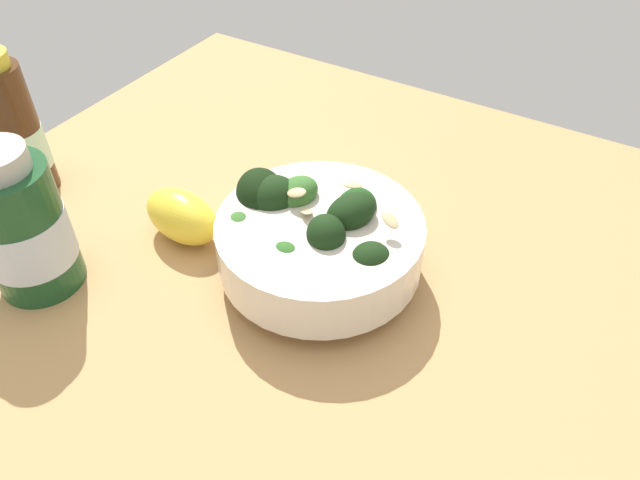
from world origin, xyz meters
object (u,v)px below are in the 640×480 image
object	(u,v)px
bowl_of_broccoli	(316,237)
lemon_wedge	(182,216)
bottle_tall	(23,228)
bottle_short	(16,132)

from	to	relation	value
bowl_of_broccoli	lemon_wedge	distance (cm)	13.37
bottle_tall	bottle_short	size ratio (longest dim) A/B	0.92
bowl_of_broccoli	bottle_short	xyz separation A→B (cm)	(-4.38, 31.61, 2.45)
bottle_tall	bowl_of_broccoli	bearing A→B (deg)	-56.56
bowl_of_broccoli	bottle_tall	distance (cm)	24.09
bowl_of_broccoli	bottle_short	size ratio (longest dim) A/B	1.28
bowl_of_broccoli	lemon_wedge	xyz separation A→B (cm)	(-2.47, 13.05, -1.59)
bottle_tall	bottle_short	distance (cm)	14.58
lemon_wedge	bottle_tall	xyz separation A→B (cm)	(-10.76, 6.99, 3.52)
bowl_of_broccoli	bottle_tall	size ratio (longest dim) A/B	1.40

